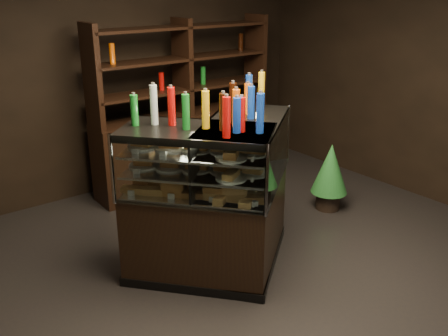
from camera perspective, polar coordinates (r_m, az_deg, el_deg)
The scene contains 7 objects.
ground at distance 4.58m, azimuth 4.64°, elevation -10.93°, with size 5.00×5.00×0.00m, color black.
room_shell at distance 3.93m, azimuth 5.47°, elevation 13.96°, with size 5.02×5.02×3.01m.
display_case at distance 4.30m, azimuth -0.33°, elevation -6.22°, with size 1.74×1.32×1.33m.
food_display at distance 4.08m, azimuth -0.31°, elevation 0.78°, with size 1.39×0.95×0.41m.
bottles_top at distance 3.95m, azimuth -0.37°, elevation 6.99°, with size 1.22×0.81×0.30m.
potted_conifer at distance 5.54m, azimuth 12.08°, elevation 0.05°, with size 0.40×0.40×0.85m.
back_shelving at distance 6.11m, azimuth -4.53°, elevation 3.63°, with size 2.29×0.44×2.00m.
Camera 1 is at (-2.67, -2.85, 2.40)m, focal length 40.00 mm.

